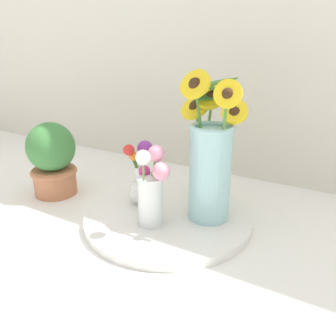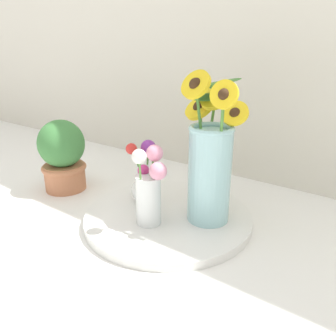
% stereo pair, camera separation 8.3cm
% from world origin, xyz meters
% --- Properties ---
extents(ground_plane, '(6.00, 6.00, 0.00)m').
position_xyz_m(ground_plane, '(0.00, 0.00, 0.00)').
color(ground_plane, white).
extents(serving_tray, '(0.44, 0.44, 0.02)m').
position_xyz_m(serving_tray, '(0.04, 0.04, 0.01)').
color(serving_tray, white).
rests_on(serving_tray, ground_plane).
extents(mason_jar_sunflowers, '(0.22, 0.19, 0.37)m').
position_xyz_m(mason_jar_sunflowers, '(0.13, 0.08, 0.18)').
color(mason_jar_sunflowers, '#9ED1D6').
rests_on(mason_jar_sunflowers, serving_tray).
extents(vase_small_center, '(0.09, 0.10, 0.20)m').
position_xyz_m(vase_small_center, '(0.03, -0.03, 0.12)').
color(vase_small_center, white).
rests_on(vase_small_center, serving_tray).
extents(vase_bulb_right, '(0.07, 0.09, 0.18)m').
position_xyz_m(vase_bulb_right, '(-0.06, 0.06, 0.09)').
color(vase_bulb_right, white).
rests_on(vase_bulb_right, serving_tray).
extents(potted_plant, '(0.15, 0.15, 0.23)m').
position_xyz_m(potted_plant, '(-0.36, 0.01, 0.12)').
color(potted_plant, '#B7704C').
rests_on(potted_plant, ground_plane).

